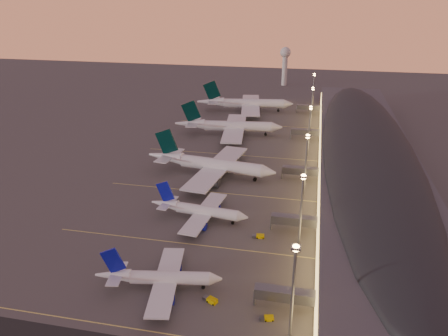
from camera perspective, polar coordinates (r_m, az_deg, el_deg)
ground at (r=149.69m, az=-4.37°, el=-8.83°), size 700.00×700.00×0.00m
airliner_narrow_south at (r=125.72m, az=-8.50°, el=-13.99°), size 35.38×31.97×12.66m
airliner_narrow_north at (r=158.30m, az=-3.32°, el=-5.53°), size 37.17×33.37×13.27m
airliner_wide_near at (r=194.76m, az=-1.84°, el=0.50°), size 60.75×55.87×19.45m
airliner_wide_mid at (r=250.14m, az=0.59°, el=5.50°), size 61.54×56.44×19.69m
airliner_wide_far at (r=300.85m, az=2.79°, el=8.41°), size 65.38×60.16×20.94m
terminal_building at (r=208.24m, az=17.97°, el=1.96°), size 56.35×255.00×17.46m
light_masts at (r=196.96m, az=10.98°, el=4.22°), size 2.20×217.20×25.90m
radar_tower at (r=387.69m, az=7.99°, el=13.83°), size 9.00×9.00×32.50m
lane_markings at (r=183.92m, az=-0.93°, el=-2.54°), size 90.00×180.36×0.00m
baggage_tug_a at (r=121.41m, az=-1.76°, el=-16.84°), size 4.40×3.21×1.23m
baggage_tug_b at (r=116.60m, az=5.65°, el=-18.95°), size 3.83×2.28×1.07m
baggage_tug_c at (r=148.42m, az=4.56°, el=-8.88°), size 4.23×2.11×1.21m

